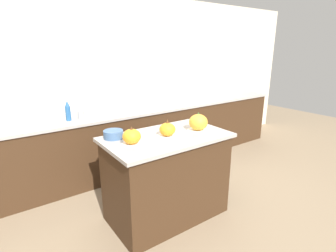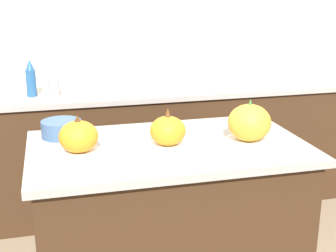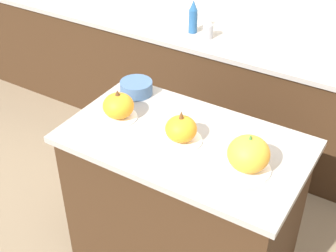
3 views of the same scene
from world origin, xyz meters
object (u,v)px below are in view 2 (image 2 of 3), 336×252
Objects in this scene: pumpkin_cake_right at (249,124)px; pumpkin_cake_center at (168,132)px; bottle_tall at (31,78)px; pumpkin_cake_left at (79,138)px; mixing_bowl at (61,129)px; bottle_short at (54,85)px.

pumpkin_cake_center is at bearing 175.13° from pumpkin_cake_right.
bottle_tall is (-0.61, 1.23, 0.04)m from pumpkin_cake_center.
mixing_bowl is (-0.06, 0.26, -0.03)m from pumpkin_cake_left.
pumpkin_cake_left is at bearing 179.17° from pumpkin_cake_center.
mixing_bowl is (0.16, -0.97, -0.07)m from bottle_tall.
bottle_short is (-0.08, 1.20, -0.01)m from pumpkin_cake_left.
pumpkin_cake_right reaches higher than pumpkin_cake_left.
pumpkin_cake_center reaches higher than pumpkin_cake_left.
pumpkin_cake_center reaches higher than mixing_bowl.
pumpkin_cake_right reaches higher than mixing_bowl.
bottle_short is at bearing 124.46° from pumpkin_cake_right.
pumpkin_cake_left reaches higher than mixing_bowl.
pumpkin_cake_center is 0.53m from mixing_bowl.
mixing_bowl is at bearing -88.99° from bottle_short.
bottle_tall is at bearing 168.27° from bottle_short.
pumpkin_cake_right reaches higher than pumpkin_cake_center.
mixing_bowl is at bearing -80.71° from bottle_tall.
bottle_short is at bearing -11.73° from bottle_tall.
pumpkin_cake_center is 0.38m from pumpkin_cake_right.
bottle_tall is at bearing 128.03° from pumpkin_cake_right.
bottle_short is (0.14, -0.03, -0.05)m from bottle_tall.
pumpkin_cake_left is 0.27m from mixing_bowl.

